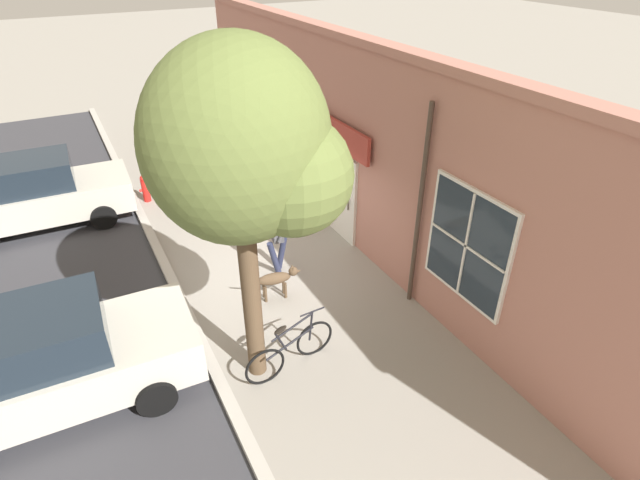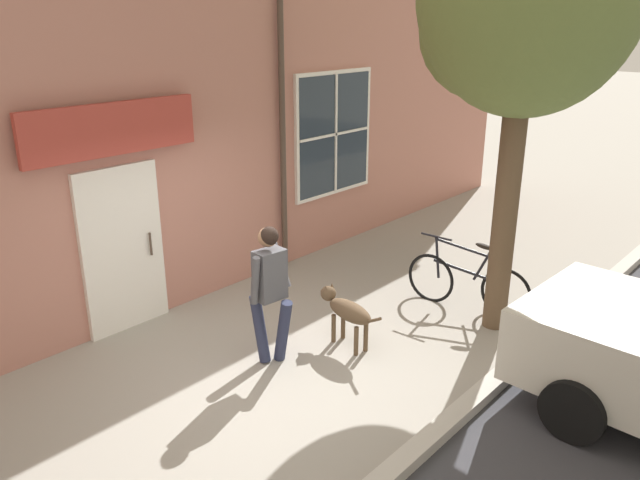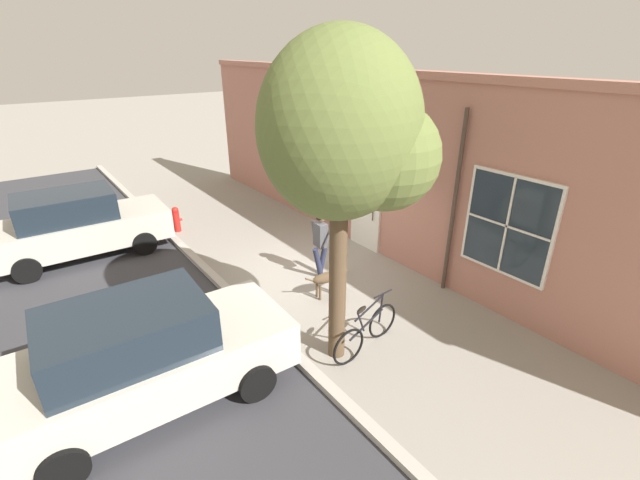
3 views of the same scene
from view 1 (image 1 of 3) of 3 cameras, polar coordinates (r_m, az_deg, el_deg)
The scene contains 9 objects.
ground_plane at distance 11.15m, azimuth -6.06°, elevation -3.14°, with size 90.00×90.00×0.00m, color gray.
storefront_facade at distance 11.02m, azimuth 4.65°, elevation 10.21°, with size 0.95×18.00×4.63m.
pedestrian_walking at distance 10.52m, azimuth -4.95°, elevation 0.94°, with size 0.54×0.58×1.64m.
dog_on_leash at distance 10.01m, azimuth -4.93°, elevation -4.40°, with size 1.08×0.36×0.68m.
street_tree_by_curb at distance 6.60m, azimuth -7.96°, elevation 9.78°, with size 2.68×2.29×5.41m.
leaning_bicycle at distance 8.57m, azimuth -3.37°, elevation -12.43°, with size 1.72×0.29×1.00m.
parked_car_nearest_curb at distance 14.16m, azimuth -29.82°, elevation 4.64°, with size 4.36×2.06×1.75m.
parked_car_mid_block at distance 8.69m, azimuth -29.03°, elevation -12.10°, with size 4.36×2.06×1.75m.
fire_hydrant at distance 14.51m, azimuth -19.34°, elevation 5.65°, with size 0.34×0.20×0.77m.
Camera 1 is at (3.24, 8.59, 6.33)m, focal length 28.00 mm.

